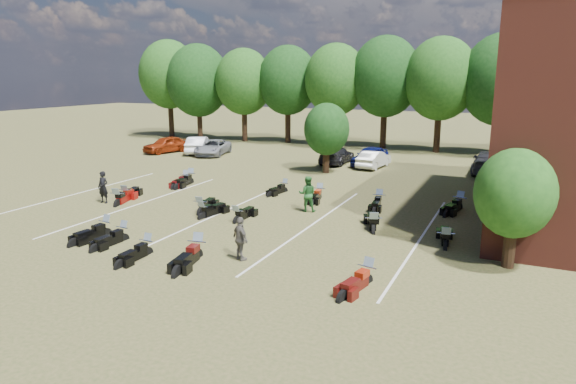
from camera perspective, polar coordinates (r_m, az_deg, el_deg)
The scene contains 34 objects.
ground at distance 22.28m, azimuth -5.02°, elevation -5.04°, with size 160.00×160.00×0.00m, color brown.
car_0 at distance 47.28m, azimuth -13.37°, elevation 5.16°, with size 1.72×4.27×1.45m, color maroon.
car_1 at distance 46.30m, azimuth -9.92°, elevation 5.18°, with size 1.58×4.53×1.49m, color silver.
car_2 at distance 45.07m, azimuth -8.34°, elevation 4.91°, with size 2.17×4.71×1.31m, color gray.
car_3 at distance 40.48m, azimuth 5.41°, elevation 4.09°, with size 1.85×4.54×1.32m, color black.
car_4 at distance 39.93m, azimuth 9.10°, elevation 3.95°, with size 1.71×4.24×1.45m, color #0B1151.
car_5 at distance 39.01m, azimuth 9.51°, elevation 3.61°, with size 1.37×3.92×1.29m, color #B2B3AD.
car_6 at distance 38.15m, azimuth 23.48°, elevation 2.55°, with size 2.24×4.85×1.35m, color #5F0507.
car_7 at distance 38.91m, azimuth 21.47°, elevation 3.08°, with size 2.21×5.44×1.58m, color #38383D.
person_black at distance 29.60m, azimuth -19.85°, elevation 0.51°, with size 0.64×0.42×1.75m, color black.
person_green at distance 26.12m, azimuth 2.16°, elevation -0.21°, with size 0.89×0.70×1.84m, color #225C25.
person_grey at distance 19.39m, azimuth -5.29°, elevation -5.21°, with size 0.98×0.41×1.68m, color #58534B.
motorcycle_1 at distance 23.83m, azimuth -19.58°, elevation -4.56°, with size 0.72×2.27×1.27m, color black, non-canonical shape.
motorcycle_2 at distance 20.88m, azimuth -15.38°, elevation -6.73°, with size 0.67×2.10×1.17m, color black, non-canonical shape.
motorcycle_3 at distance 22.87m, azimuth -17.84°, elevation -5.16°, with size 0.68×2.13×1.19m, color black, non-canonical shape.
motorcycle_5 at distance 20.07m, azimuth -10.01°, elevation -7.25°, with size 0.79×2.47×1.38m, color black, non-canonical shape.
motorcycle_6 at distance 17.70m, azimuth 8.73°, elevation -10.03°, with size 0.71×2.24×1.25m, color #470C0A, non-canonical shape.
motorcycle_7 at distance 28.90m, azimuth -18.40°, elevation -1.46°, with size 0.78×2.46×1.37m, color maroon, non-canonical shape.
motorcycle_8 at distance 29.85m, azimuth -17.58°, elevation -0.95°, with size 0.73×2.29×1.28m, color black, non-canonical shape.
motorcycle_9 at distance 26.21m, azimuth -9.69°, elevation -2.42°, with size 0.74×2.32×1.29m, color black, non-canonical shape.
motorcycle_10 at distance 24.49m, azimuth -5.70°, elevation -3.38°, with size 0.68×2.13×1.19m, color black, non-canonical shape.
motorcycle_11 at distance 25.38m, azimuth -9.44°, elevation -2.91°, with size 0.72×2.25×1.25m, color black, non-canonical shape.
motorcycle_12 at distance 23.18m, azimuth 9.44°, elevation -4.45°, with size 0.77×2.41×1.34m, color black, non-canonical shape.
motorcycle_13 at distance 21.82m, azimuth 17.04°, elevation -5.98°, with size 0.73×2.28×1.27m, color black, non-canonical shape.
motorcycle_14 at distance 33.57m, azimuth -11.34°, elevation 0.91°, with size 0.70×2.20×1.22m, color #520B0D, non-canonical shape.
motorcycle_16 at distance 33.60m, azimuth -10.78°, elevation 0.94°, with size 0.78×2.45×1.37m, color black, non-canonical shape.
motorcycle_17 at distance 29.02m, azimuth 3.49°, elevation -0.75°, with size 0.70×2.21×1.23m, color black, non-canonical shape.
motorcycle_18 at distance 30.62m, azimuth -0.42°, elevation 0.01°, with size 0.63×1.99×1.11m, color black, non-canonical shape.
motorcycle_19 at distance 27.85m, azimuth 10.05°, elevation -1.51°, with size 0.71×2.22×1.24m, color black, non-canonical shape.
motorcycle_20 at distance 28.11m, azimuth 18.44°, elevation -1.86°, with size 0.76×2.38×1.33m, color black, non-canonical shape.
tree_line at distance 48.77m, azimuth 11.19°, elevation 12.08°, with size 56.00×6.00×9.79m.
young_tree_near_building at distance 19.80m, azimuth 23.88°, elevation -0.16°, with size 2.80×2.80×4.16m.
young_tree_midfield at distance 36.33m, azimuth 4.31°, elevation 6.97°, with size 3.20×3.20×4.70m.
parking_lines at distance 26.23m, azimuth -7.49°, elevation -2.31°, with size 20.10×14.00×0.01m.
Camera 1 is at (10.57, -18.37, 6.87)m, focal length 32.00 mm.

